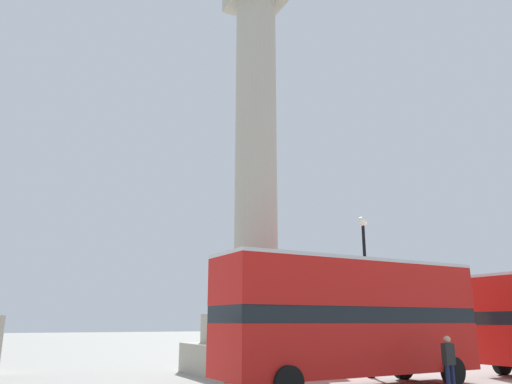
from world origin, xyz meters
TOP-DOWN VIEW (x-y plane):
  - ground_plane at (0.00, 0.00)m, footprint 200.00×200.00m
  - monument_column at (0.00, 0.00)m, footprint 5.41×5.41m
  - bus_b at (0.84, -5.99)m, footprint 10.35×3.18m
  - street_lamp at (3.57, -3.53)m, footprint 0.44×0.44m
  - pedestrian_near_lamp at (2.86, -8.41)m, footprint 0.49×0.25m

SIDE VIEW (x-z plane):
  - ground_plane at x=0.00m, z-range 0.00..0.00m
  - pedestrian_near_lamp at x=2.86m, z-range 0.13..1.92m
  - bus_b at x=0.84m, z-range 0.23..4.66m
  - street_lamp at x=3.57m, z-range 0.48..7.29m
  - monument_column at x=0.00m, z-range -3.30..17.46m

